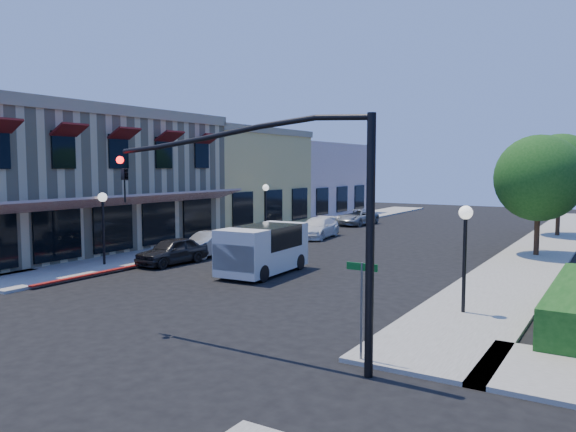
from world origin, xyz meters
The scene contains 21 objects.
ground centered at (0.00, 0.00, 0.00)m, with size 120.00×120.00×0.00m, color black.
sidewalk_left centered at (-8.75, 27.00, 0.06)m, with size 3.50×50.00×0.12m, color gray.
sidewalk_right centered at (8.75, 27.00, 0.06)m, with size 3.50×50.00×0.12m, color gray.
curb_red_strip centered at (-6.90, 8.00, 0.00)m, with size 0.25×10.00×0.06m, color maroon.
corner_brick_building centered at (-15.45, 11.00, 4.01)m, with size 11.77×18.20×8.10m.
yellow_stucco_building centered at (-15.50, 26.00, 3.80)m, with size 10.00×12.00×7.60m, color #D3BF5E.
pink_stucco_building centered at (-15.50, 38.00, 3.50)m, with size 10.00×12.00×7.00m, color #D3A8A0.
hedge centered at (11.70, 9.00, 0.00)m, with size 1.40×8.00×1.10m, color #144413.
street_tree_a centered at (8.80, 22.00, 4.19)m, with size 4.56×4.56×6.48m.
street_tree_b centered at (8.80, 32.00, 4.54)m, with size 4.94×4.94×7.02m.
signal_mast_arm centered at (5.86, 1.50, 4.09)m, with size 8.01×0.39×6.00m.
street_name_sign centered at (7.50, 2.20, 1.70)m, with size 0.80×0.06×2.50m.
lamppost_left_near centered at (-8.50, 8.00, 2.74)m, with size 0.44×0.44×3.57m.
lamppost_left_far centered at (-8.50, 22.00, 2.74)m, with size 0.44×0.44×3.57m.
lamppost_right_near centered at (8.50, 8.00, 2.74)m, with size 0.44×0.44×3.57m.
lamppost_right_far centered at (8.50, 24.00, 2.74)m, with size 0.44×0.44×3.57m.
white_van centered at (-1.00, 10.49, 1.24)m, with size 2.36×4.95×2.15m.
parked_car_a centered at (-6.20, 10.23, 0.66)m, with size 1.56×3.87×1.32m, color black.
parked_car_b centered at (-6.20, 13.00, 0.66)m, with size 1.40×4.01×1.32m, color #A2A5A7.
parked_car_c centered at (-4.94, 22.94, 0.68)m, with size 1.89×4.66×1.35m, color white.
parked_car_d centered at (-6.20, 32.00, 0.64)m, with size 2.12×4.59×1.28m, color #9C9FA0.
Camera 1 is at (12.94, -10.12, 4.82)m, focal length 35.00 mm.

